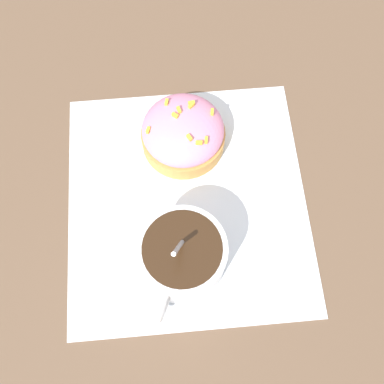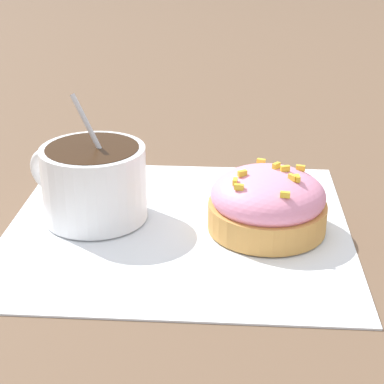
% 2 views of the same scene
% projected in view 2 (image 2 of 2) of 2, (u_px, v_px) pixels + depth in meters
% --- Properties ---
extents(ground_plane, '(3.00, 3.00, 0.00)m').
position_uv_depth(ground_plane, '(178.00, 228.00, 0.52)').
color(ground_plane, brown).
extents(paper_napkin, '(0.31, 0.29, 0.00)m').
position_uv_depth(paper_napkin, '(178.00, 226.00, 0.52)').
color(paper_napkin, white).
rests_on(paper_napkin, ground_plane).
extents(coffee_cup, '(0.11, 0.08, 0.10)m').
position_uv_depth(coffee_cup, '(95.00, 177.00, 0.52)').
color(coffee_cup, white).
rests_on(coffee_cup, paper_napkin).
extents(frosted_pastry, '(0.09, 0.09, 0.05)m').
position_uv_depth(frosted_pastry, '(268.00, 203.00, 0.50)').
color(frosted_pastry, '#D19347').
rests_on(frosted_pastry, paper_napkin).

